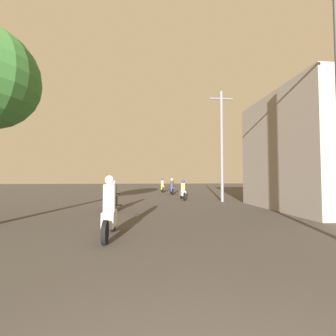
% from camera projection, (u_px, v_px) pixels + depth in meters
% --- Properties ---
extents(motorcycle_white, '(0.60, 1.90, 1.64)m').
position_uv_depth(motorcycle_white, '(109.00, 213.00, 5.93)').
color(motorcycle_white, black).
rests_on(motorcycle_white, ground_plane).
extents(motorcycle_black, '(0.60, 1.88, 1.48)m').
position_uv_depth(motorcycle_black, '(113.00, 198.00, 10.64)').
color(motorcycle_black, black).
rests_on(motorcycle_black, ground_plane).
extents(motorcycle_silver, '(0.60, 1.96, 1.44)m').
position_uv_depth(motorcycle_silver, '(183.00, 192.00, 16.12)').
color(motorcycle_silver, black).
rests_on(motorcycle_silver, ground_plane).
extents(motorcycle_blue, '(0.60, 1.97, 1.52)m').
position_uv_depth(motorcycle_blue, '(172.00, 188.00, 21.21)').
color(motorcycle_blue, black).
rests_on(motorcycle_blue, ground_plane).
extents(motorcycle_yellow, '(0.60, 2.08, 1.52)m').
position_uv_depth(motorcycle_yellow, '(162.00, 187.00, 24.62)').
color(motorcycle_yellow, black).
rests_on(motorcycle_yellow, ground_plane).
extents(building_right_near, '(5.69, 6.33, 5.76)m').
position_uv_depth(building_right_near, '(324.00, 152.00, 11.34)').
color(building_right_near, gray).
rests_on(building_right_near, ground_plane).
extents(utility_pole_far, '(1.60, 0.20, 7.39)m').
position_uv_depth(utility_pole_far, '(222.00, 144.00, 14.96)').
color(utility_pole_far, slate).
rests_on(utility_pole_far, ground_plane).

